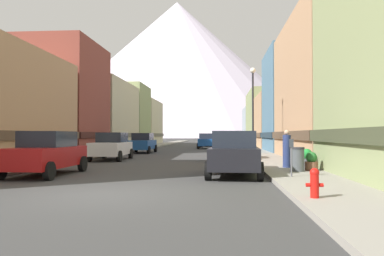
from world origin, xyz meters
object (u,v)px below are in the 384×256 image
(car_right_1, at_px, (229,146))
(streetlamp_right, at_px, (253,99))
(car_left_2, at_px, (142,143))
(trash_bin_right, at_px, (297,159))
(car_right_2, at_px, (227,143))
(car_right_3, at_px, (226,141))
(parking_meter_near, at_px, (291,152))
(car_driving_0, at_px, (207,141))
(car_left_0, at_px, (46,153))
(potted_plant_0, at_px, (307,158))
(pedestrian_0, at_px, (287,150))
(potted_plant_1, at_px, (35,152))
(potted_plant_2, at_px, (311,162))
(car_right_0, at_px, (234,153))
(car_driving_1, at_px, (208,140))
(car_left_1, at_px, (112,146))
(fire_hydrant_near, at_px, (315,182))

(car_right_1, xyz_separation_m, streetlamp_right, (1.55, 0.52, 3.09))
(car_left_2, xyz_separation_m, trash_bin_right, (10.15, -17.72, -0.26))
(car_right_2, bearing_deg, car_right_3, 89.99)
(car_right_1, height_order, parking_meter_near, car_right_1)
(car_right_2, xyz_separation_m, car_right_3, (0.00, 7.64, 0.00))
(car_left_2, relative_size, car_driving_0, 1.00)
(car_right_3, distance_m, parking_meter_near, 27.36)
(car_right_3, height_order, streetlamp_right, streetlamp_right)
(car_left_0, relative_size, potted_plant_0, 5.05)
(potted_plant_0, bearing_deg, car_left_0, -169.35)
(car_right_3, relative_size, parking_meter_near, 3.36)
(car_right_2, relative_size, pedestrian_0, 2.58)
(car_right_3, xyz_separation_m, potted_plant_1, (-10.80, -20.85, -0.22))
(car_right_3, height_order, potted_plant_0, car_right_3)
(parking_meter_near, height_order, potted_plant_2, parking_meter_near)
(car_left_2, distance_m, potted_plant_0, 19.74)
(car_left_2, height_order, parking_meter_near, car_left_2)
(car_right_0, relative_size, car_driving_1, 1.02)
(car_right_0, relative_size, car_driving_0, 1.02)
(car_driving_1, bearing_deg, car_left_0, -98.59)
(potted_plant_0, distance_m, streetlamp_right, 8.61)
(pedestrian_0, height_order, streetlamp_right, streetlamp_right)
(trash_bin_right, xyz_separation_m, potted_plant_1, (-13.35, 4.46, 0.03))
(car_right_2, distance_m, car_driving_0, 10.94)
(car_left_2, bearing_deg, potted_plant_2, -58.13)
(potted_plant_1, bearing_deg, car_right_3, 62.61)
(car_right_3, height_order, car_driving_0, same)
(potted_plant_0, bearing_deg, potted_plant_2, -90.00)
(car_driving_1, bearing_deg, potted_plant_0, -80.91)
(parking_meter_near, bearing_deg, car_left_2, 115.86)
(pedestrian_0, bearing_deg, car_right_2, 98.77)
(car_driving_1, bearing_deg, streetlamp_right, -81.79)
(car_right_1, relative_size, car_driving_0, 1.01)
(car_left_1, relative_size, car_driving_0, 1.01)
(car_right_0, height_order, potted_plant_0, car_right_0)
(car_right_2, relative_size, potted_plant_1, 4.79)
(car_left_0, distance_m, car_right_2, 20.00)
(car_right_0, relative_size, parking_meter_near, 3.37)
(car_left_2, height_order, car_right_3, same)
(car_right_0, height_order, streetlamp_right, streetlamp_right)
(potted_plant_1, xyz_separation_m, pedestrian_0, (13.25, -2.68, 0.26))
(car_right_2, xyz_separation_m, fire_hydrant_near, (1.65, -24.10, -0.37))
(car_left_0, xyz_separation_m, car_left_1, (-0.00, 9.05, 0.00))
(car_left_0, relative_size, car_driving_1, 1.00)
(car_left_1, bearing_deg, parking_meter_near, -46.88)
(car_right_2, height_order, fire_hydrant_near, car_right_2)
(car_right_3, height_order, fire_hydrant_near, car_right_3)
(car_driving_0, bearing_deg, fire_hydrant_near, -83.69)
(car_right_2, height_order, parking_meter_near, car_right_2)
(car_left_0, xyz_separation_m, potted_plant_2, (10.80, 1.18, -0.39))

